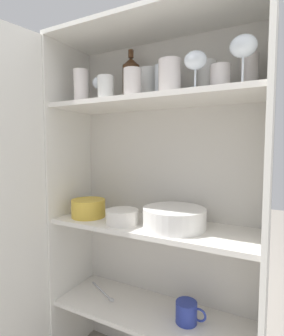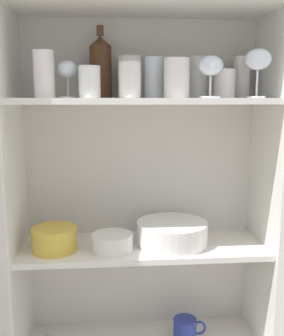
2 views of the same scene
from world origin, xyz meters
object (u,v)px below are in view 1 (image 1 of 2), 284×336
object	(u,v)px
mixing_bowl_large	(88,207)
coffee_mug_primary	(187,312)
plate_stack_white	(174,218)
serving_bowl_small	(122,216)
wine_bottle	(131,81)

from	to	relation	value
mixing_bowl_large	coffee_mug_primary	xyz separation A→B (m)	(0.47, 0.03, -0.39)
plate_stack_white	serving_bowl_small	xyz separation A→B (m)	(-0.22, -0.05, -0.01)
serving_bowl_small	plate_stack_white	bearing A→B (deg)	13.36
mixing_bowl_large	serving_bowl_small	size ratio (longest dim) A/B	1.11
wine_bottle	mixing_bowl_large	xyz separation A→B (m)	(-0.17, -0.11, -0.58)
mixing_bowl_large	serving_bowl_small	distance (m)	0.20
coffee_mug_primary	plate_stack_white	bearing A→B (deg)	-175.96
plate_stack_white	mixing_bowl_large	world-z (taller)	mixing_bowl_large
serving_bowl_small	coffee_mug_primary	world-z (taller)	serving_bowl_small
plate_stack_white	serving_bowl_small	size ratio (longest dim) A/B	1.82
mixing_bowl_large	serving_bowl_small	xyz separation A→B (m)	(0.20, -0.02, -0.01)
wine_bottle	plate_stack_white	bearing A→B (deg)	-18.46
mixing_bowl_large	coffee_mug_primary	bearing A→B (deg)	4.18
wine_bottle	serving_bowl_small	distance (m)	0.61
wine_bottle	coffee_mug_primary	bearing A→B (deg)	-14.44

